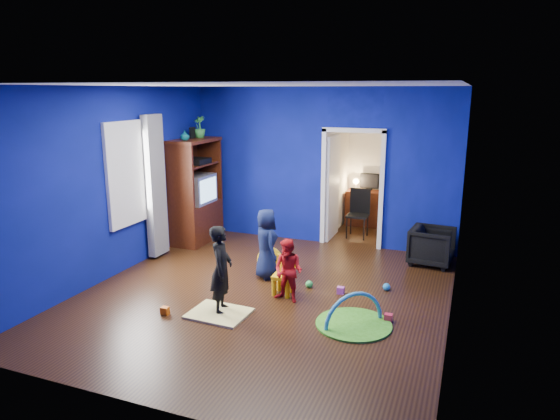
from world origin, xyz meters
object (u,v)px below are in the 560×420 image
at_px(folding_chair, 358,215).
at_px(kid_chair, 283,278).
at_px(study_desk, 367,208).
at_px(armchair, 432,246).
at_px(play_mat, 354,324).
at_px(child_black, 221,270).
at_px(child_navy, 266,244).
at_px(hopper_ball, 270,259).
at_px(crt_tv, 198,189).
at_px(vase, 185,136).
at_px(toddler_red, 288,271).
at_px(tv_armoire, 196,191).

bearing_deg(folding_chair, kid_chair, -96.44).
xyz_separation_m(kid_chair, study_desk, (0.36, 4.13, 0.12)).
distance_m(armchair, play_mat, 2.76).
xyz_separation_m(child_black, folding_chair, (0.90, 3.99, -0.12)).
distance_m(child_navy, play_mat, 2.04).
xyz_separation_m(child_black, hopper_ball, (0.02, 1.59, -0.38)).
bearing_deg(crt_tv, folding_chair, 25.77).
distance_m(child_navy, vase, 2.69).
bearing_deg(toddler_red, hopper_ball, 135.33).
bearing_deg(child_black, armchair, -55.07).
bearing_deg(tv_armoire, armchair, 3.20).
bearing_deg(kid_chair, child_black, -127.35).
bearing_deg(hopper_ball, vase, 158.70).
bearing_deg(study_desk, folding_chair, -90.00).
relative_size(kid_chair, folding_chair, 0.54).
bearing_deg(play_mat, kid_chair, 153.04).
bearing_deg(vase, folding_chair, 30.21).
bearing_deg(play_mat, child_black, -172.13).
bearing_deg(kid_chair, armchair, 44.04).
distance_m(toddler_red, play_mat, 1.16).
distance_m(child_navy, hopper_ball, 0.43).
bearing_deg(child_navy, vase, 21.09).
relative_size(kid_chair, study_desk, 0.57).
bearing_deg(toddler_red, tv_armoire, 152.67).
relative_size(armchair, kid_chair, 1.39).
distance_m(toddler_red, kid_chair, 0.31).
bearing_deg(child_navy, study_desk, -55.07).
bearing_deg(study_desk, child_black, -100.30).
relative_size(child_navy, study_desk, 1.24).
relative_size(hopper_ball, play_mat, 0.43).
relative_size(child_black, study_desk, 1.33).
distance_m(tv_armoire, folding_chair, 3.17).
height_order(hopper_ball, kid_chair, kid_chair).
height_order(toddler_red, folding_chair, folding_chair).
relative_size(toddler_red, folding_chair, 0.96).
bearing_deg(vase, kid_chair, -31.74).
relative_size(child_black, folding_chair, 1.27).
bearing_deg(child_navy, kid_chair, -179.54).
distance_m(toddler_red, hopper_ball, 1.20).
relative_size(vase, folding_chair, 0.19).
height_order(tv_armoire, study_desk, tv_armoire).
height_order(child_navy, study_desk, child_navy).
distance_m(armchair, study_desk, 2.55).
bearing_deg(hopper_ball, child_navy, -78.69).
relative_size(armchair, child_black, 0.59).
bearing_deg(child_black, crt_tv, 20.01).
bearing_deg(folding_chair, vase, -149.79).
bearing_deg(play_mat, toddler_red, 158.89).
relative_size(armchair, vase, 4.04).
distance_m(toddler_red, crt_tv, 3.32).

